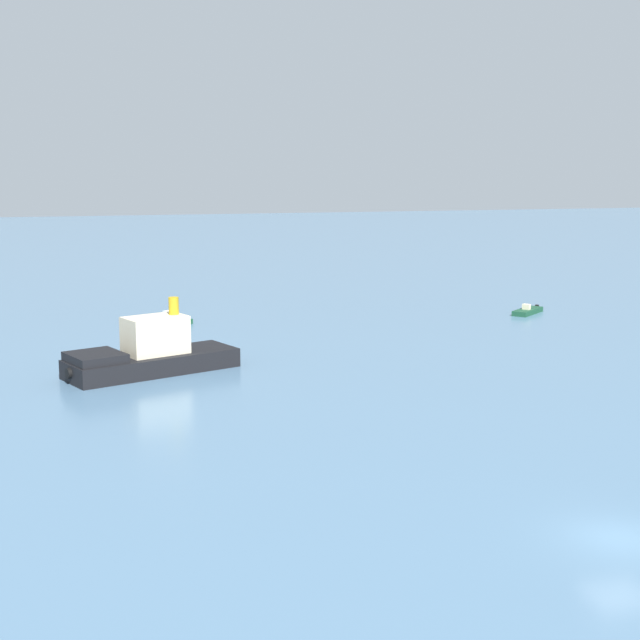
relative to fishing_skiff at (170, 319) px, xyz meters
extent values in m
plane|color=slate|center=(13.29, -53.46, -0.25)|extent=(400.00, 400.00, 0.00)
cube|color=#19472D|center=(-0.01, 0.02, -0.03)|extent=(3.76, 4.77, 0.44)
cube|color=white|center=(-0.20, 0.32, 0.44)|extent=(0.88, 0.81, 0.50)
cube|color=black|center=(1.34, -2.11, 0.03)|extent=(0.42, 0.41, 0.56)
cube|color=black|center=(-2.84, -20.00, 0.40)|extent=(12.40, 8.30, 1.30)
cube|color=black|center=(-6.63, -21.63, 1.35)|extent=(4.44, 4.58, 0.60)
cube|color=beige|center=(-2.56, -19.88, 2.35)|extent=(4.81, 4.00, 2.60)
cylinder|color=gold|center=(-1.21, -19.30, 4.25)|extent=(0.70, 0.70, 1.20)
cylinder|color=black|center=(-8.35, -22.37, 0.53)|extent=(0.55, 0.76, 0.70)
cube|color=#19472D|center=(32.99, -3.52, -0.02)|extent=(4.05, 3.82, 0.46)
cube|color=beige|center=(32.76, -3.73, 0.46)|extent=(0.83, 0.85, 0.50)
cube|color=black|center=(34.67, -2.02, 0.03)|extent=(0.42, 0.43, 0.56)
camera|label=1|loc=(-6.57, -85.71, 14.86)|focal=54.12mm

